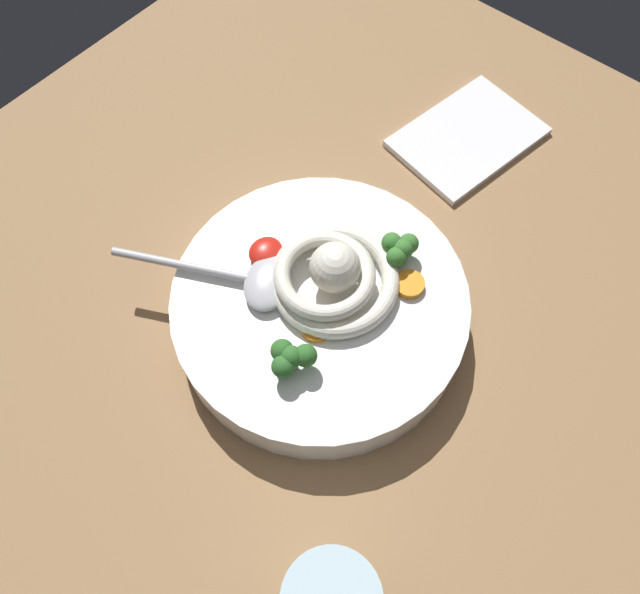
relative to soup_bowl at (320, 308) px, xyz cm
name	(u,v)px	position (x,y,z in cm)	size (l,w,h in cm)	color
table_slab	(342,352)	(0.57, 3.31, -4.54)	(99.85, 99.85, 4.24)	#936D47
soup_bowl	(320,308)	(0.00, 0.00, 0.00)	(27.44, 27.44, 4.67)	white
noodle_pile	(332,276)	(-1.69, -0.02, 3.89)	(13.06, 12.80, 5.25)	silver
soup_spoon	(254,279)	(2.82, -5.51, 3.06)	(10.87, 16.86, 1.60)	#B7B7BC
chili_sauce_dollop	(266,252)	(-0.09, -6.70, 3.02)	(3.36, 3.03, 1.51)	red
broccoli_floret_right	(399,247)	(-7.81, 2.84, 4.10)	(3.72, 3.20, 2.94)	#7A9E60
broccoli_floret_beside_chili	(290,357)	(6.74, 2.33, 4.19)	(3.91, 3.36, 3.09)	#7A9E60
carrot_slice_beside_noodles	(325,240)	(-4.84, -3.44, 2.59)	(2.09, 2.09, 0.67)	orange
carrot_slice_extra_a	(317,327)	(2.59, 1.80, 2.52)	(2.88, 2.88, 0.51)	orange
carrot_slice_front	(409,284)	(-6.10, 5.52, 2.62)	(2.80, 2.80, 0.72)	orange
folded_napkin	(468,137)	(-28.35, -1.82, -2.01)	(16.06, 11.13, 0.80)	white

